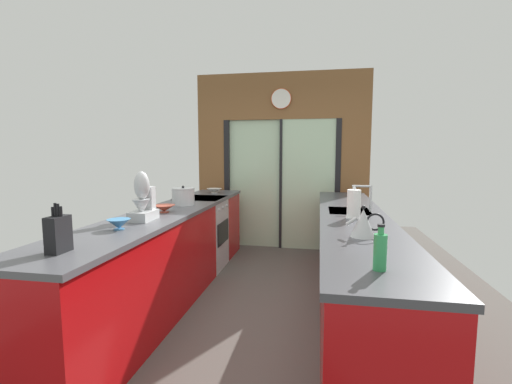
% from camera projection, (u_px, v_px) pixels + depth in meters
% --- Properties ---
extents(ground_plane, '(5.04, 7.60, 0.02)m').
position_uv_depth(ground_plane, '(262.00, 292.00, 3.80)').
color(ground_plane, '#4C4742').
extents(back_wall_unit, '(2.64, 0.12, 2.70)m').
position_uv_depth(back_wall_unit, '(281.00, 151.00, 5.39)').
color(back_wall_unit, brown).
rests_on(back_wall_unit, ground_plane).
extents(left_counter_run, '(0.62, 3.80, 0.92)m').
position_uv_depth(left_counter_run, '(164.00, 258.00, 3.45)').
color(left_counter_run, '#AD0C0F').
rests_on(left_counter_run, ground_plane).
extents(right_counter_run, '(0.62, 3.80, 0.92)m').
position_uv_depth(right_counter_run, '(352.00, 263.00, 3.30)').
color(right_counter_run, '#AD0C0F').
rests_on(right_counter_run, ground_plane).
extents(sink_faucet, '(0.19, 0.02, 0.26)m').
position_uv_depth(sink_faucet, '(367.00, 194.00, 3.44)').
color(sink_faucet, '#B7BABC').
rests_on(sink_faucet, right_counter_run).
extents(oven_range, '(0.60, 0.60, 0.92)m').
position_uv_depth(oven_range, '(201.00, 233.00, 4.55)').
color(oven_range, '#B7BABC').
rests_on(oven_range, ground_plane).
extents(mixing_bowl_near, '(0.17, 0.17, 0.08)m').
position_uv_depth(mixing_bowl_near, '(119.00, 224.00, 2.63)').
color(mixing_bowl_near, teal).
rests_on(mixing_bowl_near, left_counter_run).
extents(mixing_bowl_mid, '(0.21, 0.21, 0.07)m').
position_uv_depth(mixing_bowl_mid, '(164.00, 208.00, 3.40)').
color(mixing_bowl_mid, '#BC4C38').
rests_on(mixing_bowl_mid, left_counter_run).
extents(mixing_bowl_far, '(0.22, 0.22, 0.07)m').
position_uv_depth(mixing_bowl_far, '(214.00, 191.00, 5.01)').
color(mixing_bowl_far, silver).
rests_on(mixing_bowl_far, left_counter_run).
extents(knife_block, '(0.08, 0.14, 0.29)m').
position_uv_depth(knife_block, '(58.00, 234.00, 2.02)').
color(knife_block, black).
rests_on(knife_block, left_counter_run).
extents(stand_mixer, '(0.17, 0.27, 0.42)m').
position_uv_depth(stand_mixer, '(143.00, 202.00, 2.99)').
color(stand_mixer, '#B7BABC').
rests_on(stand_mixer, left_counter_run).
extents(stock_pot, '(0.25, 0.25, 0.21)m').
position_uv_depth(stock_pot, '(183.00, 196.00, 3.87)').
color(stock_pot, '#B7BABC').
rests_on(stock_pot, left_counter_run).
extents(kettle, '(0.26, 0.17, 0.22)m').
position_uv_depth(kettle, '(363.00, 223.00, 2.40)').
color(kettle, '#B7BABC').
rests_on(kettle, right_counter_run).
extents(soap_bottle, '(0.06, 0.06, 0.23)m').
position_uv_depth(soap_bottle, '(380.00, 251.00, 1.71)').
color(soap_bottle, '#339E56').
rests_on(soap_bottle, right_counter_run).
extents(paper_towel_roll, '(0.14, 0.14, 0.28)m').
position_uv_depth(paper_towel_roll, '(354.00, 204.00, 3.06)').
color(paper_towel_roll, '#B7BABC').
rests_on(paper_towel_roll, right_counter_run).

